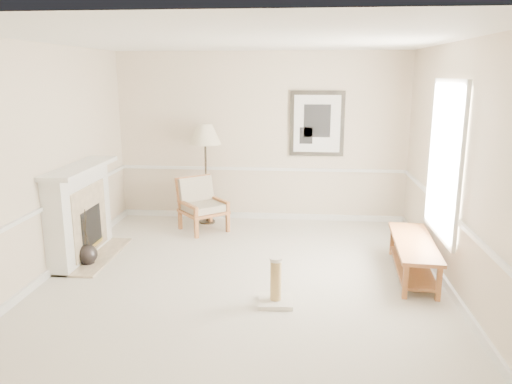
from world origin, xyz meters
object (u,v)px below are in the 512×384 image
at_px(bench, 413,252).
at_px(scratching_post, 276,289).
at_px(armchair, 200,202).
at_px(floor_vase, 87,255).
at_px(floor_lamp, 205,137).

height_order(bench, scratching_post, scratching_post).
bearing_deg(bench, scratching_post, -150.14).
bearing_deg(armchair, bench, -68.02).
relative_size(armchair, scratching_post, 1.75).
height_order(armchair, scratching_post, armchair).
distance_m(floor_vase, bench, 4.30).
height_order(floor_vase, armchair, armchair).
distance_m(bench, scratching_post, 1.97).
relative_size(floor_lamp, scratching_post, 3.14).
bearing_deg(floor_lamp, floor_vase, -120.30).
bearing_deg(bench, floor_lamp, 146.24).
xyz_separation_m(bench, scratching_post, (-1.71, -0.98, -0.14)).
height_order(floor_vase, bench, floor_vase).
relative_size(armchair, floor_lamp, 0.56).
height_order(floor_lamp, scratching_post, floor_lamp).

